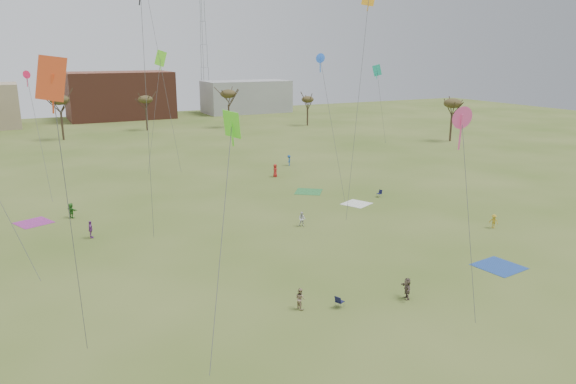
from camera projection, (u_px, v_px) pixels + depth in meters
name	position (u px, v px, depth m)	size (l,w,h in m)	color
ground	(366.00, 308.00, 37.37)	(260.00, 260.00, 0.00)	#3E571B
spectator_fore_b	(300.00, 299.00, 37.08)	(0.74, 0.57, 1.51)	#9D8364
spectator_fore_c	(407.00, 288.00, 38.56)	(1.48, 0.47, 1.60)	brown
flyer_mid_b	(494.00, 221.00, 54.11)	(0.91, 0.52, 1.41)	gold
spectator_mid_d	(91.00, 230.00, 51.15)	(0.99, 0.41, 1.69)	#7D3A8D
spectator_mid_e	(302.00, 219.00, 54.60)	(0.74, 0.57, 1.52)	silver
flyer_far_a	(71.00, 210.00, 57.38)	(1.51, 0.48, 1.63)	#347D29
flyer_far_b	(275.00, 171.00, 76.11)	(0.89, 0.58, 1.82)	#A8211C
flyer_far_c	(289.00, 160.00, 83.75)	(1.05, 0.61, 1.63)	navy
blanket_blue	(499.00, 267.00, 44.52)	(3.36, 3.36, 0.03)	#224695
blanket_cream	(357.00, 204.00, 62.85)	(2.84, 2.84, 0.03)	white
blanket_plum	(34.00, 223.00, 55.90)	(3.14, 3.14, 0.03)	#972E84
blanket_olive	(309.00, 192.00, 68.22)	(3.22, 3.22, 0.03)	#2D7D3A
camp_chair_center	(340.00, 304.00, 37.41)	(0.69, 0.67, 0.87)	#131536
camp_chair_right	(379.00, 195.00, 65.75)	(0.63, 0.59, 0.87)	#141639
kites_aloft	(177.00, 10.00, 56.65)	(64.08, 58.42, 27.18)	blue
tree_line	(116.00, 106.00, 102.69)	(117.44, 49.32, 8.91)	#3A2B1E
building_brick	(120.00, 95.00, 141.70)	(26.00, 16.00, 12.00)	brown
building_grey	(246.00, 97.00, 155.60)	(24.00, 12.00, 9.00)	gray
radio_tower	(203.00, 44.00, 153.57)	(1.51, 1.72, 41.00)	#9EA3A8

